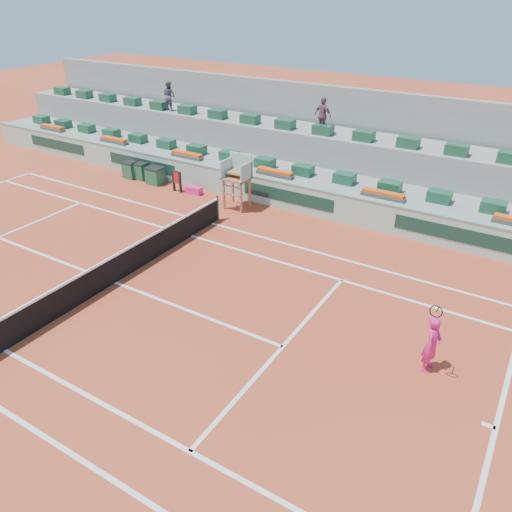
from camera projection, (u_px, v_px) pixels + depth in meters
The scene contains 19 objects.
ground at pixel (115, 283), 16.69m from camera, with size 90.00×90.00×0.00m, color #9D361E.
seating_tier_lower at pixel (274, 174), 24.38m from camera, with size 36.00×4.00×1.20m, color gray.
seating_tier_upper at pixel (290, 152), 25.24m from camera, with size 36.00×2.40×2.60m, color gray.
stadium_back_wall at pixel (305, 127), 26.00m from camera, with size 36.00×0.40×4.40m, color gray.
player_bag at pixel (194, 190), 23.63m from camera, with size 0.79×0.35×0.35m, color #EA1E80.
spectator_left at pixel (169, 96), 27.24m from camera, with size 0.76×0.59×1.56m, color #52525F.
spectator_mid at pixel (323, 115), 23.03m from camera, with size 0.96×0.40×1.64m, color #724C57.
court_lines at pixel (115, 283), 16.68m from camera, with size 23.89×11.09×0.01m.
tennis_net at pixel (113, 269), 16.43m from camera, with size 0.10×11.97×1.10m.
advertising_hoarding at pixel (251, 187), 22.71m from camera, with size 36.00×0.34×1.26m.
umpire_chair at pixel (238, 174), 21.54m from camera, with size 1.10×0.90×2.40m.
seat_row_lower at pixel (265, 163), 23.32m from camera, with size 32.90×0.60×0.44m.
seat_row_upper at pixel (285, 124), 24.06m from camera, with size 32.90×0.60×0.44m.
flower_planters at pixel (229, 164), 23.45m from camera, with size 26.80×0.36×0.28m.
drink_cooler_a at pixel (155, 176), 24.69m from camera, with size 0.82×0.70×0.84m.
drink_cooler_b at pixel (141, 171), 25.25m from camera, with size 0.64×0.55×0.84m.
drink_cooler_c at pixel (130, 170), 25.44m from camera, with size 0.71×0.61×0.84m.
towel_rack at pixel (177, 180), 23.64m from camera, with size 0.55×0.09×1.03m.
tennis_player at pixel (432, 344), 12.58m from camera, with size 0.45×0.88×2.28m.
Camera 1 is at (11.45, -9.62, 8.82)m, focal length 35.00 mm.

